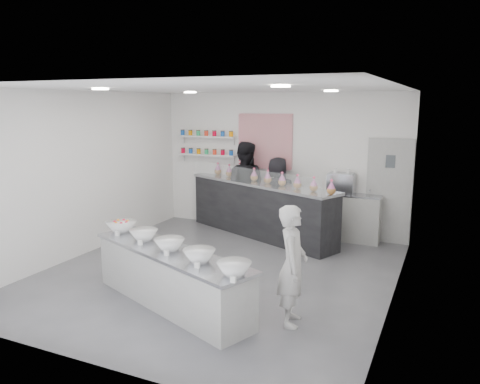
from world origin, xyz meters
name	(u,v)px	position (x,y,z in m)	size (l,w,h in m)	color
floor	(218,273)	(0.00, 0.00, 0.00)	(6.00, 6.00, 0.00)	#515156
ceiling	(216,88)	(0.00, 0.00, 3.00)	(6.00, 6.00, 0.00)	white
back_wall	(280,163)	(0.00, 3.00, 1.50)	(5.50, 5.50, 0.00)	white
left_wall	(84,174)	(-2.75, 0.00, 1.50)	(6.00, 6.00, 0.00)	white
right_wall	(397,199)	(2.75, 0.00, 1.50)	(6.00, 6.00, 0.00)	white
back_door	(389,191)	(2.30, 2.97, 1.05)	(0.88, 0.04, 2.10)	#9E9E9B
pattern_panel	(265,141)	(-0.35, 2.98, 1.95)	(1.25, 0.03, 1.20)	#B21D35
jar_shelf_lower	(207,155)	(-1.75, 2.90, 1.60)	(1.45, 0.22, 0.04)	silver
jar_shelf_upper	(207,137)	(-1.75, 2.90, 2.02)	(1.45, 0.22, 0.04)	silver
preserve_jars	(206,143)	(-1.75, 2.88, 1.88)	(1.45, 0.10, 0.56)	red
downlight_0	(100,89)	(-1.40, -1.00, 2.98)	(0.24, 0.24, 0.02)	white
downlight_1	(281,86)	(1.40, -1.00, 2.98)	(0.24, 0.24, 0.02)	white
downlight_2	(190,92)	(-1.40, 1.60, 2.98)	(0.24, 0.24, 0.02)	white
downlight_3	(331,91)	(1.40, 1.60, 2.98)	(0.24, 0.24, 0.02)	white
prep_counter	(171,278)	(-0.04, -1.36, 0.40)	(2.91, 0.66, 0.79)	#A0A09B
back_bar	(260,209)	(-0.20, 2.37, 0.58)	(3.72, 0.68, 1.15)	black
sneeze_guard	(249,176)	(-0.33, 2.07, 1.31)	(3.67, 0.02, 0.31)	white
espresso_ledge	(348,217)	(1.55, 2.78, 0.48)	(1.30, 0.41, 0.97)	#A0A09B
espresso_machine	(341,184)	(1.39, 2.78, 1.17)	(0.53, 0.36, 0.40)	#93969E
cup_stacks	(333,184)	(1.23, 2.78, 1.15)	(0.24, 0.24, 0.36)	gray
prep_bowls	(170,245)	(-0.04, -1.36, 0.88)	(3.01, 0.51, 0.16)	white
label_cards	(162,261)	(0.15, -1.84, 0.83)	(2.66, 0.04, 0.07)	white
cookie_bags	(261,176)	(-0.20, 2.37, 1.29)	(3.76, 0.16, 0.28)	#C360A6
woman_prep	(293,265)	(1.66, -1.19, 0.77)	(0.57, 0.37, 1.55)	beige
staff_left	(244,187)	(-0.68, 2.62, 0.98)	(0.95, 0.74, 1.96)	black
staff_right	(277,196)	(0.08, 2.62, 0.84)	(0.82, 0.53, 1.67)	black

